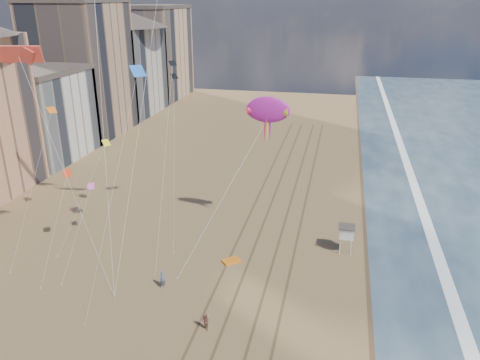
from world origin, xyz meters
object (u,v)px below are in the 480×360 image
object	(u,v)px
grounded_kite	(231,261)
show_kite	(268,110)
kite_flyer_a	(163,279)
kite_flyer_b	(205,322)
lifeguard_stand	(347,232)

from	to	relation	value
grounded_kite	show_kite	bearing A→B (deg)	28.69
show_kite	kite_flyer_a	xyz separation A→B (m)	(-8.66, -14.20, -15.57)
grounded_kite	kite_flyer_a	world-z (taller)	kite_flyer_a
kite_flyer_b	show_kite	bearing A→B (deg)	118.73
grounded_kite	kite_flyer_a	size ratio (longest dim) A/B	1.04
lifeguard_stand	kite_flyer_a	distance (m)	22.39
lifeguard_stand	show_kite	world-z (taller)	show_kite
lifeguard_stand	show_kite	size ratio (longest dim) A/B	0.16
show_kite	kite_flyer_b	distance (m)	25.42
lifeguard_stand	grounded_kite	xyz separation A→B (m)	(-13.01, -5.20, -2.58)
kite_flyer_a	kite_flyer_b	size ratio (longest dim) A/B	1.14
grounded_kite	kite_flyer_a	bearing A→B (deg)	-173.10
kite_flyer_b	kite_flyer_a	bearing A→B (deg)	173.69
lifeguard_stand	show_kite	distance (m)	17.41
kite_flyer_a	kite_flyer_b	world-z (taller)	kite_flyer_a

